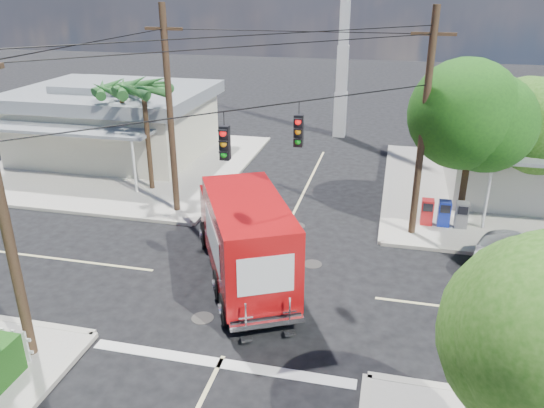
% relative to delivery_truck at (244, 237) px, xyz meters
% --- Properties ---
extents(ground, '(120.00, 120.00, 0.00)m').
position_rel_delivery_truck_xyz_m(ground, '(0.57, -0.26, -1.64)').
color(ground, black).
rests_on(ground, ground).
extents(sidewalk_ne, '(14.12, 14.12, 0.14)m').
position_rel_delivery_truck_xyz_m(sidewalk_ne, '(11.45, 10.62, -1.57)').
color(sidewalk_ne, '#A8A398').
rests_on(sidewalk_ne, ground).
extents(sidewalk_nw, '(14.12, 14.12, 0.14)m').
position_rel_delivery_truck_xyz_m(sidewalk_nw, '(-10.31, 10.62, -1.57)').
color(sidewalk_nw, '#A8A398').
rests_on(sidewalk_nw, ground).
extents(road_markings, '(32.00, 32.00, 0.01)m').
position_rel_delivery_truck_xyz_m(road_markings, '(0.57, -1.73, -1.64)').
color(road_markings, beige).
rests_on(road_markings, ground).
extents(building_nw, '(10.80, 10.20, 4.30)m').
position_rel_delivery_truck_xyz_m(building_nw, '(-11.43, 12.21, 0.58)').
color(building_nw, beige).
rests_on(building_nw, sidewalk_nw).
extents(radio_tower, '(0.80, 0.80, 17.00)m').
position_rel_delivery_truck_xyz_m(radio_tower, '(1.07, 19.74, 4.00)').
color(radio_tower, silver).
rests_on(radio_tower, ground).
extents(tree_ne_front, '(4.21, 4.14, 6.66)m').
position_rel_delivery_truck_xyz_m(tree_ne_front, '(7.78, 6.50, 3.12)').
color(tree_ne_front, '#422D1C').
rests_on(tree_ne_front, sidewalk_ne).
extents(tree_ne_back, '(3.77, 3.66, 5.82)m').
position_rel_delivery_truck_xyz_m(tree_ne_back, '(10.38, 8.70, 2.54)').
color(tree_ne_back, '#422D1C').
rests_on(tree_ne_back, sidewalk_ne).
extents(palm_nw_front, '(3.01, 3.08, 5.59)m').
position_rel_delivery_truck_xyz_m(palm_nw_front, '(-6.93, 7.24, 3.40)').
color(palm_nw_front, '#422D1C').
rests_on(palm_nw_front, sidewalk_nw).
extents(palm_nw_back, '(3.01, 3.08, 5.19)m').
position_rel_delivery_truck_xyz_m(palm_nw_back, '(-8.93, 8.74, 3.03)').
color(palm_nw_back, '#422D1C').
rests_on(palm_nw_back, sidewalk_nw).
extents(utility_poles, '(12.00, 10.68, 9.00)m').
position_rel_delivery_truck_xyz_m(utility_poles, '(-1.01, 1.35, 3.03)').
color(utility_poles, '#473321').
rests_on(utility_poles, ground).
extents(vending_boxes, '(1.90, 0.50, 1.10)m').
position_rel_delivery_truck_xyz_m(vending_boxes, '(7.07, 5.94, -0.95)').
color(vending_boxes, red).
rests_on(vending_boxes, sidewalk_ne).
extents(delivery_truck, '(5.27, 7.66, 3.23)m').
position_rel_delivery_truck_xyz_m(delivery_truck, '(0.00, 0.00, 0.00)').
color(delivery_truck, black).
rests_on(delivery_truck, ground).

